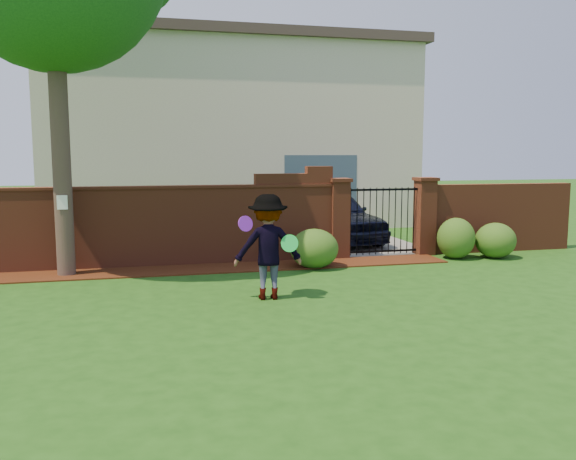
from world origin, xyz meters
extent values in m
cube|color=#1C4812|center=(0.00, 0.00, -0.01)|extent=(80.00, 80.00, 0.01)
cube|color=#38170A|center=(-0.95, 3.34, 0.01)|extent=(11.10, 1.08, 0.03)
cube|color=brown|center=(-2.15, 4.00, 0.85)|extent=(8.70, 0.25, 1.70)
cube|color=brown|center=(1.30, 4.00, 1.85)|extent=(1.80, 0.25, 0.30)
cube|color=brown|center=(1.90, 4.00, 2.08)|extent=(0.60, 0.25, 0.16)
cube|color=brown|center=(-2.15, 4.00, 1.73)|extent=(8.70, 0.31, 0.06)
cube|color=brown|center=(6.60, 4.00, 0.85)|extent=(4.00, 0.25, 1.70)
cube|color=brown|center=(2.40, 4.00, 0.90)|extent=(0.42, 0.42, 1.80)
cube|color=brown|center=(2.40, 4.00, 1.84)|extent=(0.50, 0.50, 0.08)
cube|color=brown|center=(4.60, 4.00, 0.90)|extent=(0.42, 0.42, 1.80)
cube|color=brown|center=(4.60, 4.00, 1.84)|extent=(0.50, 0.50, 0.08)
cylinder|color=black|center=(2.69, 4.00, 0.85)|extent=(0.02, 0.02, 1.60)
cylinder|color=black|center=(2.85, 4.00, 0.85)|extent=(0.02, 0.02, 1.60)
cylinder|color=black|center=(3.01, 4.00, 0.85)|extent=(0.02, 0.02, 1.60)
cylinder|color=black|center=(3.18, 4.00, 0.85)|extent=(0.02, 0.02, 1.60)
cylinder|color=black|center=(3.34, 4.00, 0.85)|extent=(0.02, 0.02, 1.60)
cylinder|color=black|center=(3.50, 4.00, 0.85)|extent=(0.02, 0.02, 1.60)
cylinder|color=black|center=(3.66, 4.00, 0.85)|extent=(0.02, 0.02, 1.60)
cylinder|color=black|center=(3.82, 4.00, 0.85)|extent=(0.02, 0.02, 1.60)
cylinder|color=black|center=(3.99, 4.00, 0.85)|extent=(0.02, 0.02, 1.60)
cylinder|color=black|center=(4.15, 4.00, 0.85)|extent=(0.02, 0.02, 1.60)
cylinder|color=black|center=(4.31, 4.00, 0.85)|extent=(0.02, 0.02, 1.60)
cube|color=black|center=(3.50, 4.00, 0.12)|extent=(1.78, 0.03, 0.05)
cube|color=black|center=(3.50, 4.00, 1.60)|extent=(1.78, 0.03, 0.05)
cube|color=slate|center=(3.50, 8.00, 0.01)|extent=(3.20, 8.00, 0.01)
cube|color=beige|center=(1.00, 12.00, 3.00)|extent=(12.00, 6.00, 6.00)
cube|color=#384C5B|center=(3.50, 9.05, 1.20)|extent=(2.40, 0.12, 2.40)
cube|color=#3F332D|center=(1.00, 12.00, 6.15)|extent=(12.40, 6.40, 0.30)
imported|color=black|center=(3.12, 6.38, 0.72)|extent=(2.32, 4.42, 1.43)
cylinder|color=#3F2E26|center=(-3.60, 3.40, 3.50)|extent=(0.36, 0.36, 7.00)
cube|color=white|center=(-3.60, 3.21, 1.50)|extent=(0.20, 0.01, 0.28)
ellipsoid|color=#225018|center=(1.48, 2.93, 0.43)|extent=(1.04, 1.04, 0.85)
ellipsoid|color=#225018|center=(5.04, 3.26, 0.48)|extent=(0.88, 0.88, 0.96)
ellipsoid|color=#225018|center=(5.99, 3.11, 0.42)|extent=(0.94, 0.94, 0.84)
imported|color=gray|center=(-0.05, 0.49, 0.89)|extent=(1.22, 0.79, 1.78)
cylinder|color=purple|center=(-0.46, 0.31, 1.32)|extent=(0.27, 0.16, 0.26)
cylinder|color=green|center=(0.26, 0.25, 0.98)|extent=(0.29, 0.19, 0.29)
camera|label=1|loc=(-2.13, -9.23, 2.46)|focal=37.35mm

